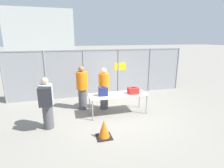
# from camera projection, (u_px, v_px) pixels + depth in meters

# --- Properties ---
(ground_plane) EXTENTS (120.00, 120.00, 0.00)m
(ground_plane) POSITION_uv_depth(u_px,v_px,m) (116.00, 114.00, 6.81)
(ground_plane) COLOR gray
(fence_section) EXTENTS (8.97, 0.07, 2.33)m
(fence_section) POSITION_uv_depth(u_px,v_px,m) (102.00, 72.00, 8.82)
(fence_section) COLOR gray
(fence_section) RESTS_ON ground_plane
(inspection_table) EXTENTS (2.24, 0.78, 0.79)m
(inspection_table) POSITION_uv_depth(u_px,v_px,m) (118.00, 96.00, 6.70)
(inspection_table) COLOR silver
(inspection_table) RESTS_ON ground_plane
(suitcase_navy) EXTENTS (0.33, 0.24, 0.34)m
(suitcase_navy) POSITION_uv_depth(u_px,v_px,m) (103.00, 91.00, 6.50)
(suitcase_navy) COLOR navy
(suitcase_navy) RESTS_ON inspection_table
(suitcase_red) EXTENTS (0.40, 0.33, 0.25)m
(suitcase_red) POSITION_uv_depth(u_px,v_px,m) (133.00, 91.00, 6.76)
(suitcase_red) COLOR red
(suitcase_red) RESTS_ON inspection_table
(traveler_hooded) EXTENTS (0.42, 0.66, 1.71)m
(traveler_hooded) POSITION_uv_depth(u_px,v_px,m) (47.00, 102.00, 5.49)
(traveler_hooded) COLOR #4C4C51
(traveler_hooded) RESTS_ON ground_plane
(security_worker_near) EXTENTS (0.43, 0.43, 1.73)m
(security_worker_near) POSITION_uv_depth(u_px,v_px,m) (104.00, 88.00, 7.16)
(security_worker_near) COLOR #4C4C51
(security_worker_near) RESTS_ON ground_plane
(security_worker_far) EXTENTS (0.45, 0.45, 1.80)m
(security_worker_far) POSITION_uv_depth(u_px,v_px,m) (82.00, 87.00, 7.11)
(security_worker_far) COLOR #4C4C51
(security_worker_far) RESTS_ON ground_plane
(utility_trailer) EXTENTS (4.08, 2.05, 0.69)m
(utility_trailer) POSITION_uv_depth(u_px,v_px,m) (111.00, 78.00, 11.21)
(utility_trailer) COLOR silver
(utility_trailer) RESTS_ON ground_plane
(distant_hangar) EXTENTS (10.45, 10.24, 7.33)m
(distant_hangar) POSITION_uv_depth(u_px,v_px,m) (43.00, 33.00, 31.70)
(distant_hangar) COLOR #B2B7B2
(distant_hangar) RESTS_ON ground_plane
(traffic_cone) EXTENTS (0.45, 0.45, 0.56)m
(traffic_cone) POSITION_uv_depth(u_px,v_px,m) (104.00, 129.00, 5.16)
(traffic_cone) COLOR black
(traffic_cone) RESTS_ON ground_plane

